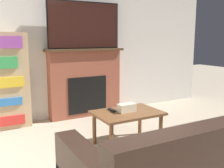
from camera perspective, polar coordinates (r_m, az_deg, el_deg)
name	(u,v)px	position (r m, az deg, el deg)	size (l,w,h in m)	color
wall_back	(66,38)	(4.54, -9.97, 9.80)	(5.90, 0.06, 2.70)	silver
fireplace	(85,82)	(4.57, -5.88, 0.34)	(1.37, 0.28, 1.17)	brown
tv	(85,25)	(4.49, -6.01, 12.60)	(1.27, 0.03, 0.77)	black
coffee_table	(127,117)	(3.34, 3.36, -7.09)	(0.83, 0.58, 0.44)	brown
tissue_box	(127,108)	(3.32, 3.23, -5.18)	(0.22, 0.12, 0.10)	beige
remote_control	(112,110)	(3.36, -0.05, -5.66)	(0.04, 0.15, 0.02)	black
bookshelf	(2,81)	(4.20, -22.83, 0.54)	(0.76, 0.29, 1.44)	tan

